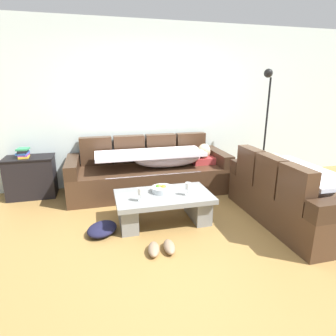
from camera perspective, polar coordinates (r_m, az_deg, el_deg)
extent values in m
plane|color=olive|center=(3.35, 5.11, -14.03)|extent=(14.00, 14.00, 0.00)
cube|color=silver|center=(4.97, -2.90, 12.47)|extent=(9.00, 0.10, 2.70)
cube|color=#422C1D|center=(4.63, -3.71, -2.28)|extent=(2.55, 0.92, 0.42)
cube|color=#422C1D|center=(4.81, -14.38, 3.39)|extent=(0.52, 0.16, 0.46)
cube|color=#422C1D|center=(4.83, -7.86, 3.83)|extent=(0.52, 0.16, 0.46)
cube|color=#422C1D|center=(4.92, -1.50, 4.21)|extent=(0.52, 0.16, 0.46)
cube|color=#422C1D|center=(5.07, 4.57, 4.53)|extent=(0.52, 0.16, 0.46)
cube|color=#352317|center=(4.48, -18.86, 0.37)|extent=(0.18, 0.92, 0.20)
cube|color=#352317|center=(4.89, 10.02, 2.31)|extent=(0.18, 0.92, 0.20)
cube|color=#B23838|center=(4.79, 7.09, 1.58)|extent=(0.36, 0.28, 0.11)
sphere|color=tan|center=(4.71, 7.34, 3.34)|extent=(0.21, 0.21, 0.21)
sphere|color=#CCB793|center=(4.71, 7.35, 3.69)|extent=(0.20, 0.20, 0.20)
ellipsoid|color=silver|center=(4.54, 0.01, 2.00)|extent=(1.10, 0.44, 0.28)
cube|color=silver|center=(4.44, -3.65, 2.94)|extent=(1.70, 0.60, 0.05)
cube|color=silver|center=(4.22, -2.59, -3.88)|extent=(1.44, 0.04, 0.38)
cube|color=#422C1D|center=(4.01, 23.95, -6.81)|extent=(0.92, 1.79, 0.42)
cube|color=#422C1D|center=(3.28, 24.63, -3.69)|extent=(0.16, 0.45, 0.46)
cube|color=#422C1D|center=(3.64, 20.03, -1.26)|extent=(0.16, 0.45, 0.46)
cube|color=#422C1D|center=(4.02, 16.29, 0.72)|extent=(0.16, 0.45, 0.46)
cube|color=#352317|center=(4.52, 18.24, 0.55)|extent=(0.92, 0.18, 0.20)
cube|color=#2D6660|center=(4.32, 20.19, -0.98)|extent=(0.28, 0.36, 0.11)
sphere|color=#936B4C|center=(4.30, 20.84, 1.10)|extent=(0.21, 0.21, 0.21)
sphere|color=#CCB793|center=(4.30, 20.88, 1.48)|extent=(0.20, 0.20, 0.20)
ellipsoid|color=silver|center=(3.86, 25.92, -2.38)|extent=(0.44, 0.87, 0.28)
cube|color=silver|center=(3.90, 25.52, -0.57)|extent=(0.60, 1.31, 0.05)
cube|color=silver|center=(4.28, 28.66, -5.69)|extent=(0.04, 1.12, 0.38)
cube|color=gray|center=(3.55, -0.89, -5.81)|extent=(1.20, 0.68, 0.06)
cube|color=gray|center=(3.56, -8.19, -9.28)|extent=(0.20, 0.54, 0.32)
cube|color=gray|center=(3.75, 6.03, -7.79)|extent=(0.20, 0.54, 0.32)
cylinder|color=silver|center=(3.60, -1.10, -4.37)|extent=(0.28, 0.28, 0.07)
sphere|color=orange|center=(3.59, -0.91, -4.00)|extent=(0.08, 0.08, 0.08)
sphere|color=#5CA62B|center=(3.61, -1.94, -3.91)|extent=(0.08, 0.08, 0.08)
cylinder|color=silver|center=(3.36, -5.52, -6.65)|extent=(0.06, 0.06, 0.01)
cylinder|color=silver|center=(3.34, -5.54, -6.02)|extent=(0.01, 0.01, 0.07)
cylinder|color=silver|center=(3.31, -5.58, -4.74)|extent=(0.07, 0.07, 0.08)
cylinder|color=silver|center=(3.52, 4.05, -5.49)|extent=(0.06, 0.06, 0.01)
cylinder|color=silver|center=(3.50, 4.07, -4.88)|extent=(0.01, 0.01, 0.07)
cylinder|color=silver|center=(3.48, 4.09, -3.65)|extent=(0.07, 0.07, 0.08)
cube|color=black|center=(4.88, -26.00, -1.76)|extent=(0.70, 0.42, 0.62)
cube|color=black|center=(4.80, -26.48, 1.88)|extent=(0.72, 0.44, 0.02)
cube|color=gold|center=(4.80, -27.18, 2.08)|extent=(0.15, 0.22, 0.03)
cube|color=#72337F|center=(4.80, -27.22, 2.38)|extent=(0.14, 0.20, 0.02)
cube|color=#2D569E|center=(4.81, -27.44, 2.69)|extent=(0.17, 0.23, 0.03)
cube|color=black|center=(4.79, -27.37, 3.08)|extent=(0.13, 0.20, 0.04)
cube|color=#338C59|center=(4.78, -27.40, 3.43)|extent=(0.18, 0.19, 0.03)
cylinder|color=black|center=(5.43, 18.28, -2.47)|extent=(0.28, 0.28, 0.02)
cylinder|color=black|center=(5.22, 19.18, 7.03)|extent=(0.03, 0.03, 1.80)
sphere|color=black|center=(5.02, 19.70, 17.68)|extent=(0.14, 0.14, 0.14)
ellipsoid|color=#8C7259|center=(3.07, -2.93, -16.14)|extent=(0.17, 0.29, 0.09)
ellipsoid|color=#8C7259|center=(3.10, 0.25, -15.71)|extent=(0.14, 0.28, 0.09)
ellipsoid|color=#191933|center=(3.49, -13.22, -11.95)|extent=(0.49, 0.51, 0.12)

